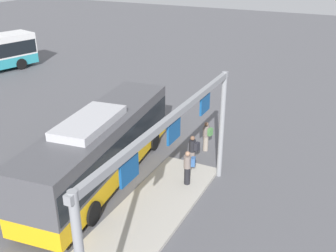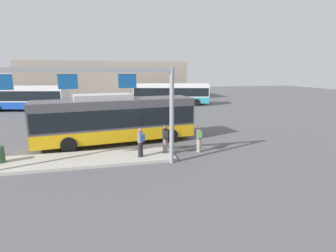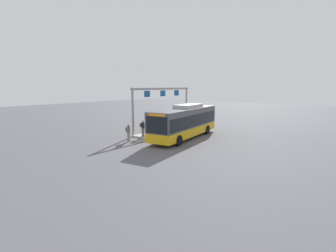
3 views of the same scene
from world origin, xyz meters
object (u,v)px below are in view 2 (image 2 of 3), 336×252
at_px(bus_background_right, 171,93).
at_px(bus_main, 116,118).
at_px(person_boarding, 199,138).
at_px(person_waiting_mid, 165,138).
at_px(bus_background_left, 25,97).
at_px(person_waiting_near, 141,142).

bearing_deg(bus_background_right, bus_main, -100.08).
relative_size(bus_background_right, person_boarding, 6.72).
bearing_deg(person_waiting_mid, bus_background_left, 38.04).
bearing_deg(bus_main, bus_background_right, 58.05).
xyz_separation_m(bus_background_left, person_waiting_near, (11.47, -22.42, -0.73)).
xyz_separation_m(bus_main, bus_background_right, (9.10, 19.74, -0.03)).
distance_m(bus_main, person_boarding, 5.99).
bearing_deg(bus_background_right, person_boarding, -85.68).
distance_m(bus_main, person_waiting_mid, 4.46).
height_order(bus_background_left, bus_background_right, same).
xyz_separation_m(bus_main, person_boarding, (4.88, -3.35, -0.92)).
distance_m(bus_background_left, person_waiting_mid, 25.57).
xyz_separation_m(bus_background_right, person_waiting_mid, (-6.42, -23.22, -0.73)).
height_order(bus_background_right, person_boarding, bus_background_right).
relative_size(bus_background_left, person_waiting_near, 6.31).
xyz_separation_m(bus_main, bus_background_left, (-10.34, 18.51, -0.03)).
bearing_deg(person_waiting_near, person_boarding, -97.29).
distance_m(bus_background_left, bus_background_right, 19.47).
height_order(bus_main, bus_background_right, bus_main).
bearing_deg(person_boarding, person_waiting_near, 112.15).
relative_size(person_boarding, person_waiting_mid, 1.00).
relative_size(bus_main, person_waiting_near, 6.60).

